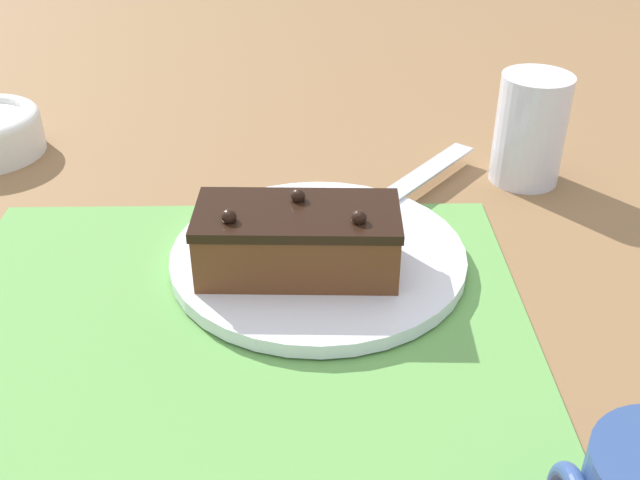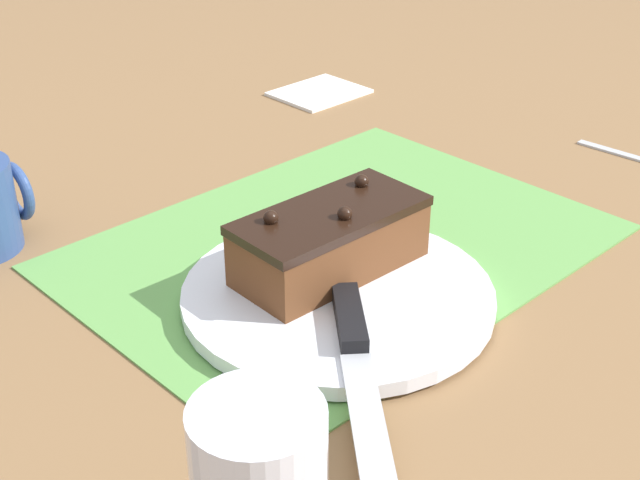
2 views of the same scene
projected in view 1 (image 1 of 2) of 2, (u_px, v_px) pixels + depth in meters
ground_plane at (232, 314)px, 0.58m from camera, size 3.00×3.00×0.00m
placemat_woven at (232, 312)px, 0.58m from camera, size 0.46×0.34×0.00m
cake_plate at (318, 256)px, 0.64m from camera, size 0.25×0.25×0.01m
chocolate_cake at (298, 240)px, 0.60m from camera, size 0.16×0.08×0.06m
serving_knife at (378, 202)px, 0.69m from camera, size 0.17×0.20×0.01m
drinking_glass at (530, 129)px, 0.75m from camera, size 0.07×0.07×0.11m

